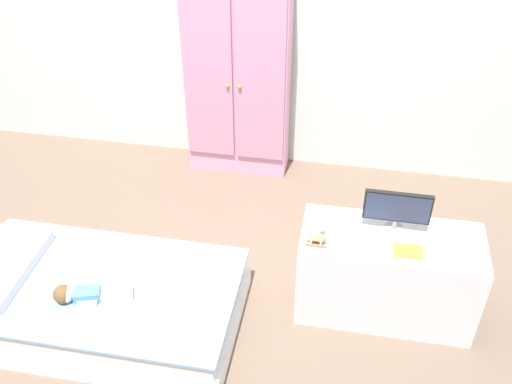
{
  "coord_description": "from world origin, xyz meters",
  "views": [
    {
      "loc": [
        0.76,
        -2.14,
        2.5
      ],
      "look_at": [
        0.29,
        0.38,
        0.56
      ],
      "focal_mm": 41.67,
      "sensor_mm": 36.0,
      "label": 1
    }
  ],
  "objects": [
    {
      "name": "ground_plane",
      "position": [
        0.0,
        0.0,
        -0.01
      ],
      "size": [
        10.0,
        10.0,
        0.02
      ],
      "primitive_type": "cube",
      "color": "brown"
    },
    {
      "name": "bed",
      "position": [
        -0.45,
        -0.16,
        0.13
      ],
      "size": [
        1.46,
        0.82,
        0.26
      ],
      "color": "white",
      "rests_on": "ground_plane"
    },
    {
      "name": "pillow",
      "position": [
        -0.98,
        -0.16,
        0.29
      ],
      "size": [
        0.31,
        0.59,
        0.06
      ],
      "primitive_type": "cube",
      "color": "silver",
      "rests_on": "bed"
    },
    {
      "name": "doll",
      "position": [
        -0.49,
        -0.27,
        0.3
      ],
      "size": [
        0.39,
        0.18,
        0.1
      ],
      "color": "#4C84C6",
      "rests_on": "bed"
    },
    {
      "name": "wardrobe",
      "position": [
        -0.02,
        1.41,
        0.72
      ],
      "size": [
        0.69,
        0.26,
        1.43
      ],
      "color": "#E599BC",
      "rests_on": "ground_plane"
    },
    {
      "name": "tv_stand",
      "position": [
        1.03,
        0.19,
        0.26
      ],
      "size": [
        0.92,
        0.41,
        0.52
      ],
      "primitive_type": "cube",
      "color": "silver",
      "rests_on": "ground_plane"
    },
    {
      "name": "tv_monitor",
      "position": [
        1.03,
        0.26,
        0.65
      ],
      "size": [
        0.33,
        0.1,
        0.23
      ],
      "color": "#99999E",
      "rests_on": "tv_stand"
    },
    {
      "name": "rocking_horse_toy",
      "position": [
        0.66,
        0.07,
        0.58
      ],
      "size": [
        0.1,
        0.04,
        0.13
      ],
      "color": "#8E6642",
      "rests_on": "tv_stand"
    },
    {
      "name": "book_orange",
      "position": [
        1.1,
        0.1,
        0.52
      ],
      "size": [
        0.14,
        0.09,
        0.01
      ],
      "primitive_type": "cube",
      "color": "orange",
      "rests_on": "tv_stand"
    }
  ]
}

